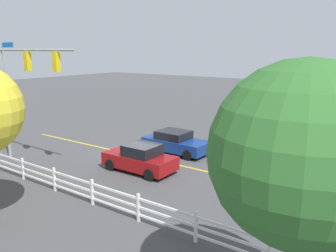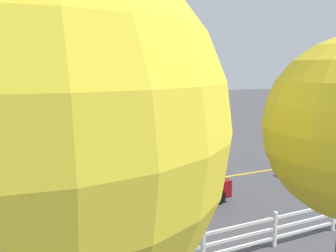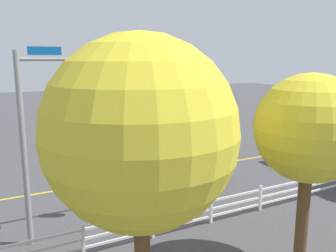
# 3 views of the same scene
# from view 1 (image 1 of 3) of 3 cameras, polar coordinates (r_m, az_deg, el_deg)

# --- Properties ---
(ground_plane) EXTENTS (120.00, 120.00, 0.00)m
(ground_plane) POSITION_cam_1_polar(r_m,az_deg,el_deg) (22.21, -4.90, -4.90)
(ground_plane) COLOR #444447
(lane_center_stripe) EXTENTS (28.00, 0.16, 0.01)m
(lane_center_stripe) POSITION_cam_1_polar(r_m,az_deg,el_deg) (19.96, 3.94, -6.88)
(lane_center_stripe) COLOR gold
(lane_center_stripe) RESTS_ON ground_plane
(signal_assembly) EXTENTS (6.74, 0.38, 6.98)m
(signal_assembly) POSITION_cam_1_polar(r_m,az_deg,el_deg) (21.44, -22.79, 6.90)
(signal_assembly) COLOR gray
(signal_assembly) RESTS_ON ground_plane
(car_0) EXTENTS (4.42, 2.09, 1.42)m
(car_0) POSITION_cam_1_polar(r_m,az_deg,el_deg) (22.69, 1.26, -2.68)
(car_0) COLOR navy
(car_0) RESTS_ON ground_plane
(car_1) EXTENTS (4.20, 2.02, 1.40)m
(car_1) POSITION_cam_1_polar(r_m,az_deg,el_deg) (15.48, 21.35, -10.87)
(car_1) COLOR navy
(car_1) RESTS_ON ground_plane
(car_2) EXTENTS (4.07, 1.98, 1.54)m
(car_2) POSITION_cam_1_polar(r_m,az_deg,el_deg) (19.32, -4.56, -5.31)
(car_2) COLOR maroon
(car_2) RESTS_ON ground_plane
(white_rail_fence) EXTENTS (26.10, 0.10, 1.15)m
(white_rail_fence) POSITION_cam_1_polar(r_m,az_deg,el_deg) (15.62, -12.26, -10.41)
(white_rail_fence) COLOR white
(white_rail_fence) RESTS_ON ground_plane
(tree_1) EXTENTS (4.01, 4.01, 6.45)m
(tree_1) POSITION_cam_1_polar(r_m,az_deg,el_deg) (7.81, 21.14, -4.41)
(tree_1) COLOR brown
(tree_1) RESTS_ON ground_plane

